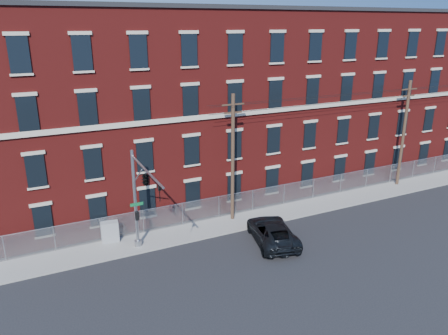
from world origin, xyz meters
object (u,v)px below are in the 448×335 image
traffic_signal_mast (143,186)px  utility_pole_near (233,156)px  utility_cabinet (110,232)px  pickup_truck (272,232)px

traffic_signal_mast → utility_pole_near: size_ratio=0.70×
utility_pole_near → utility_cabinet: utility_pole_near is taller
pickup_truck → utility_cabinet: (-10.51, 4.94, 0.07)m
pickup_truck → utility_cabinet: size_ratio=3.84×
traffic_signal_mast → utility_pole_near: (8.00, 3.42, -0.05)m
utility_cabinet → utility_pole_near: bearing=5.5°
utility_pole_near → utility_cabinet: size_ratio=6.61×
utility_pole_near → pickup_truck: bearing=-78.7°
utility_pole_near → utility_cabinet: 10.60m
utility_pole_near → utility_cabinet: (-9.60, 0.40, -4.46)m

